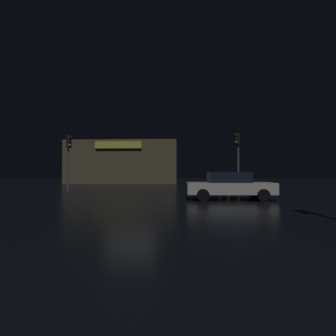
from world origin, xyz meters
TOP-DOWN VIEW (x-y plane):
  - ground_plane at (0.00, 0.00)m, footprint 120.00×120.00m
  - store_building at (-5.51, 24.43)m, footprint 14.58×8.12m
  - traffic_signal_main at (6.76, 7.29)m, footprint 0.42×0.42m
  - traffic_signal_opposite at (-6.14, 6.74)m, footprint 0.42×0.43m
  - car_near at (5.08, 0.84)m, footprint 4.56×2.03m
  - bollard_kerb_a at (6.24, 8.44)m, footprint 0.11×0.11m
  - bollard_kerb_b at (5.65, 9.35)m, footprint 0.12×0.12m

SIDE VIEW (x-z plane):
  - ground_plane at x=0.00m, z-range 0.00..0.00m
  - bollard_kerb_a at x=6.24m, z-range 0.00..1.08m
  - bollard_kerb_b at x=5.65m, z-range 0.00..1.23m
  - car_near at x=5.08m, z-range 0.02..1.48m
  - store_building at x=-5.51m, z-range 0.00..5.65m
  - traffic_signal_main at x=6.76m, z-range 0.96..5.40m
  - traffic_signal_opposite at x=-6.14m, z-range 1.08..5.36m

